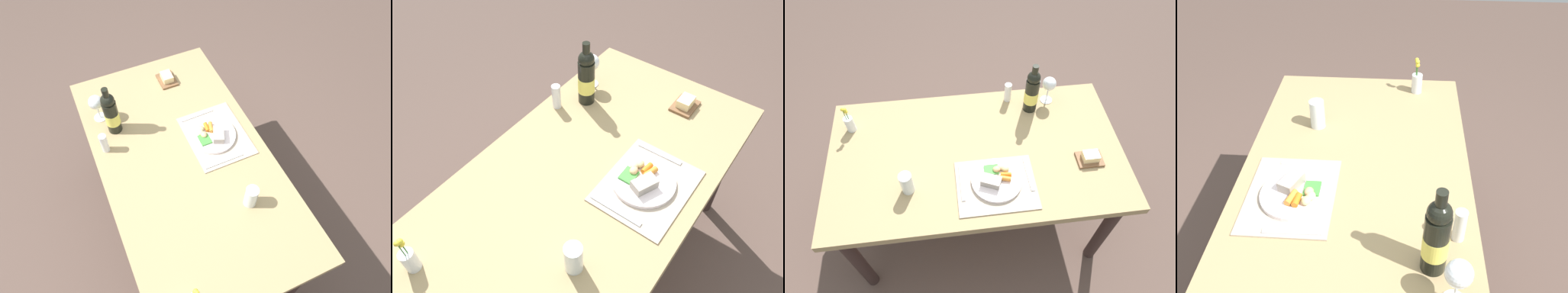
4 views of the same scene
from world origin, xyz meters
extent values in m
plane|color=brown|center=(0.00, 0.00, 0.00)|extent=(8.00, 8.00, 0.00)
cube|color=#9F855A|center=(0.00, 0.00, 0.73)|extent=(1.52, 0.85, 0.04)
cylinder|color=#352521|center=(0.68, -0.35, 0.36)|extent=(0.07, 0.07, 0.71)
cylinder|color=#352521|center=(0.68, 0.35, 0.36)|extent=(0.07, 0.07, 0.71)
cube|color=tan|center=(0.07, -0.21, 0.76)|extent=(0.38, 0.31, 0.01)
cylinder|color=white|center=(0.08, -0.19, 0.77)|extent=(0.25, 0.25, 0.02)
cube|color=#A09588|center=(0.05, -0.21, 0.80)|extent=(0.11, 0.09, 0.04)
cylinder|color=orange|center=(0.12, -0.20, 0.79)|extent=(0.07, 0.04, 0.02)
cylinder|color=orange|center=(0.13, -0.18, 0.79)|extent=(0.05, 0.03, 0.02)
ellipsoid|color=tan|center=(0.09, -0.14, 0.79)|extent=(0.04, 0.03, 0.03)
ellipsoid|color=#CFB986|center=(0.11, -0.13, 0.79)|extent=(0.04, 0.03, 0.03)
ellipsoid|color=#C5BB7A|center=(0.13, -0.15, 0.79)|extent=(0.04, 0.03, 0.03)
cube|color=#409339|center=(0.06, -0.14, 0.78)|extent=(0.07, 0.06, 0.01)
cube|color=silver|center=(-0.09, -0.18, 0.76)|extent=(0.02, 0.21, 0.00)
cube|color=silver|center=(0.24, -0.17, 0.76)|extent=(0.02, 0.19, 0.00)
cylinder|color=white|center=(0.23, 0.35, 0.82)|extent=(0.04, 0.04, 0.12)
cube|color=brown|center=(0.57, -0.12, 0.76)|extent=(0.13, 0.10, 0.01)
cube|color=#F6D998|center=(0.57, -0.12, 0.79)|extent=(0.08, 0.06, 0.04)
cylinder|color=silver|center=(-0.65, 0.23, 0.80)|extent=(0.05, 0.05, 0.09)
cylinder|color=#3F7233|center=(-0.65, 0.23, 0.84)|extent=(0.00, 0.00, 0.17)
sphere|color=yellow|center=(-0.65, 0.23, 0.92)|extent=(0.02, 0.02, 0.02)
cylinder|color=#3F7233|center=(-0.65, 0.23, 0.84)|extent=(0.00, 0.00, 0.16)
sphere|color=gold|center=(-0.65, 0.23, 0.92)|extent=(0.02, 0.02, 0.02)
cylinder|color=#3F7233|center=(-0.64, 0.23, 0.83)|extent=(0.00, 0.00, 0.14)
sphere|color=yellow|center=(-0.64, 0.23, 0.90)|extent=(0.02, 0.02, 0.02)
cylinder|color=silver|center=(-0.35, -0.18, 0.82)|extent=(0.06, 0.06, 0.12)
cylinder|color=#ACD7D2|center=(-0.35, -0.18, 0.79)|extent=(0.06, 0.06, 0.07)
cylinder|color=black|center=(0.34, 0.27, 0.86)|extent=(0.08, 0.08, 0.21)
sphere|color=black|center=(0.34, 0.27, 0.99)|extent=(0.07, 0.07, 0.07)
cylinder|color=black|center=(0.34, 0.27, 1.03)|extent=(0.03, 0.03, 0.07)
cylinder|color=#EDE15D|center=(0.34, 0.27, 0.85)|extent=(0.08, 0.08, 0.07)
cylinder|color=white|center=(0.45, 0.32, 0.76)|extent=(0.07, 0.07, 0.00)
cylinder|color=white|center=(0.45, 0.32, 0.80)|extent=(0.01, 0.01, 0.09)
sphere|color=white|center=(0.45, 0.32, 0.88)|extent=(0.08, 0.08, 0.08)
camera|label=1|loc=(-0.95, 0.36, 2.32)|focal=33.45mm
camera|label=2|loc=(-0.77, -0.55, 1.95)|focal=35.71mm
camera|label=3|loc=(-0.11, -1.05, 2.20)|focal=31.70mm
camera|label=4|loc=(1.14, 0.14, 1.84)|focal=40.12mm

